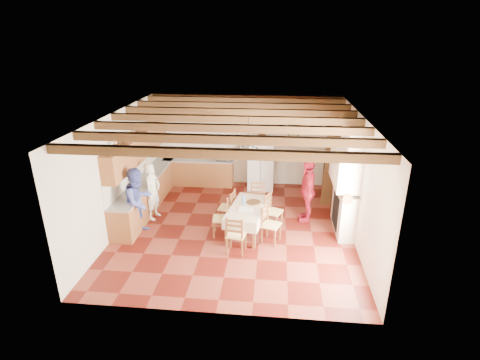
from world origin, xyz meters
name	(u,v)px	position (x,y,z in m)	size (l,w,h in m)	color
floor	(235,228)	(0.00, 0.00, -0.01)	(6.00, 6.50, 0.02)	#4F120B
ceiling	(235,115)	(0.00, 0.00, 3.01)	(6.00, 6.50, 0.02)	silver
wall_back	(246,140)	(0.00, 3.26, 1.50)	(6.00, 0.02, 3.00)	beige
wall_front	(214,243)	(0.00, -3.26, 1.50)	(6.00, 0.02, 3.00)	beige
wall_left	(119,171)	(-3.01, 0.00, 1.50)	(0.02, 6.50, 3.00)	beige
wall_right	(358,179)	(3.01, 0.00, 1.50)	(0.02, 6.50, 3.00)	beige
ceiling_beams	(235,119)	(0.00, 0.00, 2.91)	(6.00, 6.30, 0.16)	#3B2211
lower_cabinets_left	(148,193)	(-2.70, 1.05, 0.43)	(0.60, 4.30, 0.86)	brown
lower_cabinets_back	(199,172)	(-1.55, 2.95, 0.43)	(2.30, 0.60, 0.86)	brown
countertop_left	(146,179)	(-2.70, 1.05, 0.88)	(0.62, 4.30, 0.04)	slate
countertop_back	(199,160)	(-1.55, 2.95, 0.88)	(2.34, 0.62, 0.04)	slate
backsplash_left	(136,168)	(-2.98, 1.05, 1.20)	(0.03, 4.30, 0.60)	#EDE6CF
backsplash_back	(200,148)	(-1.55, 3.23, 1.20)	(2.30, 0.03, 0.60)	#EDE6CF
upper_cabinets	(139,147)	(-2.83, 1.05, 1.85)	(0.35, 4.20, 0.70)	brown
fireplace	(344,180)	(2.72, 0.20, 1.40)	(0.56, 1.60, 2.80)	beige
wall_picture	(294,131)	(1.55, 3.23, 1.85)	(0.34, 0.03, 0.42)	#2F2414
refrigerator	(261,164)	(0.55, 2.80, 0.83)	(0.83, 0.68, 1.66)	white
hutch	(333,160)	(2.75, 2.31, 1.21)	(0.56, 1.34, 2.42)	#361B10
dining_table	(248,210)	(0.34, -0.18, 0.64)	(1.10, 1.76, 0.72)	beige
chandelier	(248,149)	(0.34, -0.18, 2.25)	(0.47, 0.47, 0.03)	black
chair_left_near	(221,218)	(-0.32, -0.39, 0.48)	(0.42, 0.40, 0.96)	brown
chair_left_far	(227,207)	(-0.25, 0.25, 0.48)	(0.42, 0.40, 0.96)	brown
chair_right_near	(271,224)	(0.95, -0.60, 0.48)	(0.42, 0.40, 0.96)	brown
chair_right_far	(273,211)	(1.00, 0.13, 0.48)	(0.42, 0.40, 0.96)	brown
chair_end_near	(236,234)	(0.15, -1.15, 0.48)	(0.42, 0.40, 0.96)	brown
chair_end_far	(258,200)	(0.54, 0.80, 0.48)	(0.42, 0.40, 0.96)	brown
person_man	(153,191)	(-2.30, 0.38, 0.80)	(0.58, 0.38, 1.60)	white
person_woman_blue	(139,201)	(-2.38, -0.48, 0.88)	(0.86, 0.67, 1.77)	#4452A3
person_woman_red	(307,190)	(1.88, 0.66, 0.89)	(1.04, 0.43, 1.78)	#A31627
microwave	(223,156)	(-0.71, 2.95, 1.04)	(0.49, 0.33, 0.27)	silver
fridge_vase	(262,135)	(0.56, 2.80, 1.80)	(0.27, 0.27, 0.28)	#361B10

